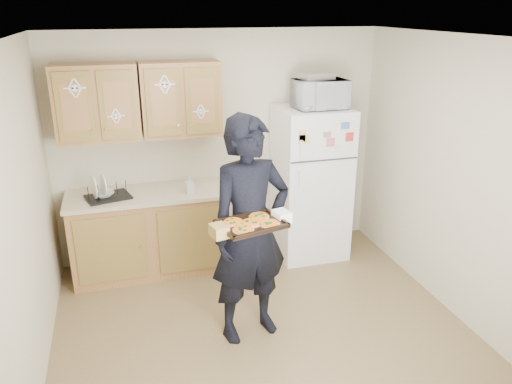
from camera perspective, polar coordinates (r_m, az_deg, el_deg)
floor at (r=4.54m, az=1.16°, el=-16.21°), size 3.60×3.60×0.00m
ceiling at (r=3.65m, az=1.45°, el=17.13°), size 3.60×3.60×0.00m
wall_back at (r=5.58m, az=-4.16°, el=5.24°), size 3.60×0.04×2.50m
wall_front at (r=2.47m, az=14.15°, el=-16.52°), size 3.60×0.04×2.50m
wall_left at (r=3.84m, az=-25.40°, el=-4.01°), size 0.04×3.60×2.50m
wall_right at (r=4.75m, az=22.56°, el=0.91°), size 0.04×3.60×2.50m
refrigerator at (r=5.63m, az=6.24°, el=1.04°), size 0.75×0.70×1.70m
base_cabinet at (r=5.46m, az=-12.02°, el=-4.69°), size 1.60×0.60×0.86m
countertop at (r=5.29m, az=-12.37°, el=-0.28°), size 1.64×0.64×0.04m
upper_cab_left at (r=5.17m, az=-17.76°, el=9.65°), size 0.80×0.33×0.75m
upper_cab_right at (r=5.21m, az=-8.60°, el=10.45°), size 0.80×0.33×0.75m
cereal_box at (r=6.28m, az=9.57°, el=-3.78°), size 0.20×0.07×0.32m
person at (r=4.11m, az=-0.65°, el=-4.52°), size 0.80×0.62×1.95m
baking_tray at (r=3.76m, az=-0.53°, el=-3.76°), size 0.55×0.45×0.04m
pizza_front_left at (r=3.64m, az=-1.46°, el=-4.31°), size 0.16×0.16×0.02m
pizza_front_right at (r=3.74m, az=1.55°, el=-3.61°), size 0.16×0.16×0.02m
pizza_back_left at (r=3.77m, az=-2.60°, el=-3.42°), size 0.16×0.16×0.02m
pizza_back_right at (r=3.87m, az=0.34°, el=-2.77°), size 0.16×0.16×0.02m
pizza_center at (r=3.75m, az=-0.53°, el=-3.52°), size 0.16×0.16×0.02m
microwave at (r=5.35m, az=7.34°, el=11.04°), size 0.56×0.39×0.30m
foil_pan at (r=5.34m, az=6.92°, el=13.04°), size 0.36×0.27×0.07m
dish_rack at (r=5.21m, az=-16.62°, el=0.22°), size 0.49×0.41×0.17m
bowl at (r=5.22m, az=-17.01°, el=-0.22°), size 0.25×0.25×0.05m
soap_bottle at (r=5.17m, az=-7.60°, el=0.83°), size 0.09×0.09×0.18m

